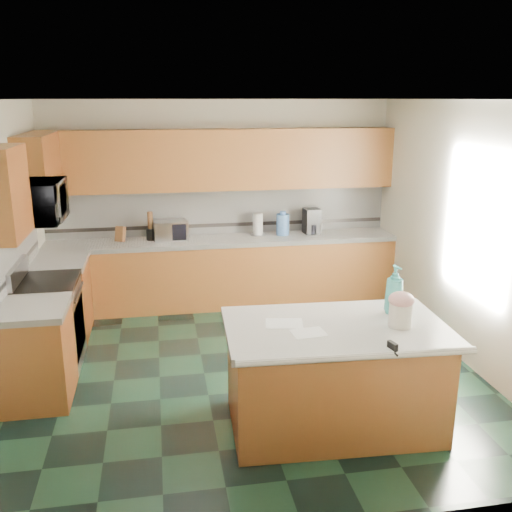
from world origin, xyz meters
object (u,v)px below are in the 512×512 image
object	(u,v)px
toaster_oven	(170,230)
coffee_maker	(312,221)
knife_block	(120,234)
soap_bottle_island	(394,290)
island_base	(334,379)
island_top	(336,328)
treat_jar	(400,315)

from	to	relation	value
toaster_oven	coffee_maker	world-z (taller)	coffee_maker
knife_block	coffee_maker	xyz separation A→B (m)	(2.55, 0.03, 0.07)
soap_bottle_island	coffee_maker	xyz separation A→B (m)	(0.10, 3.04, -0.04)
island_base	toaster_oven	xyz separation A→B (m)	(-1.24, 3.18, 0.62)
island_top	soap_bottle_island	size ratio (longest dim) A/B	4.26
island_base	toaster_oven	size ratio (longest dim) A/B	3.94
island_top	toaster_oven	world-z (taller)	toaster_oven
island_base	island_top	world-z (taller)	island_top
treat_jar	knife_block	xyz separation A→B (m)	(-2.39, 3.30, 0.00)
soap_bottle_island	knife_block	bearing A→B (deg)	121.15
island_base	treat_jar	bearing A→B (deg)	-9.84
island_top	toaster_oven	bearing A→B (deg)	114.00
treat_jar	toaster_oven	distance (m)	3.73
island_base	knife_block	size ratio (longest dim) A/B	8.64
island_top	treat_jar	world-z (taller)	treat_jar
knife_block	toaster_oven	bearing A→B (deg)	21.63
toaster_oven	coffee_maker	distance (m)	1.91
knife_block	toaster_oven	size ratio (longest dim) A/B	0.46
coffee_maker	soap_bottle_island	bearing A→B (deg)	-95.68
treat_jar	island_top	bearing A→B (deg)	169.39
island_top	knife_block	xyz separation A→B (m)	(-1.88, 3.18, 0.13)
coffee_maker	island_base	bearing A→B (deg)	-105.52
soap_bottle_island	knife_block	distance (m)	3.88
island_base	island_top	bearing A→B (deg)	0.00
island_top	soap_bottle_island	distance (m)	0.64
island_base	coffee_maker	size ratio (longest dim) A/B	4.97
treat_jar	toaster_oven	bearing A→B (deg)	119.82
island_top	knife_block	distance (m)	3.70
coffee_maker	toaster_oven	bearing A→B (deg)	177.17
island_top	soap_bottle_island	bearing A→B (deg)	19.69
soap_bottle_island	knife_block	xyz separation A→B (m)	(-2.45, 3.01, -0.11)
island_base	toaster_oven	bearing A→B (deg)	114.00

